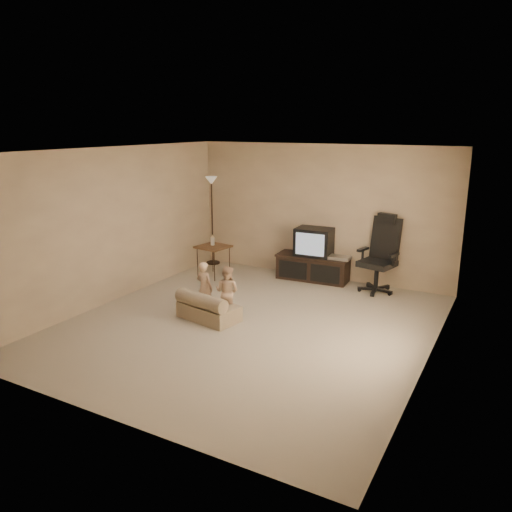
{
  "coord_description": "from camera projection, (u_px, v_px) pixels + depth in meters",
  "views": [
    {
      "loc": [
        3.33,
        -5.91,
        2.84
      ],
      "look_at": [
        -0.21,
        0.6,
        0.88
      ],
      "focal_mm": 35.0,
      "sensor_mm": 36.0,
      "label": 1
    }
  ],
  "objects": [
    {
      "name": "floor",
      "position": [
        249.0,
        325.0,
        7.28
      ],
      "size": [
        5.5,
        5.5,
        0.0
      ],
      "primitive_type": "plane",
      "color": "#B7A891",
      "rests_on": "ground"
    },
    {
      "name": "room_shell",
      "position": [
        248.0,
        223.0,
        6.89
      ],
      "size": [
        5.5,
        5.5,
        5.5
      ],
      "color": "white",
      "rests_on": "floor"
    },
    {
      "name": "tv_stand",
      "position": [
        314.0,
        259.0,
        9.3
      ],
      "size": [
        1.41,
        0.59,
        0.99
      ],
      "rotation": [
        0.0,
        0.0,
        0.06
      ],
      "color": "black",
      "rests_on": "floor"
    },
    {
      "name": "office_chair",
      "position": [
        379.0,
        264.0,
        8.65
      ],
      "size": [
        0.75,
        0.78,
        1.35
      ],
      "rotation": [
        0.0,
        0.0,
        -0.23
      ],
      "color": "black",
      "rests_on": "floor"
    },
    {
      "name": "side_table",
      "position": [
        213.0,
        247.0,
        9.47
      ],
      "size": [
        0.62,
        0.62,
        0.81
      ],
      "rotation": [
        0.0,
        0.0,
        -0.15
      ],
      "color": "brown",
      "rests_on": "floor"
    },
    {
      "name": "floor_lamp",
      "position": [
        212.0,
        201.0,
        10.17
      ],
      "size": [
        0.28,
        0.28,
        1.82
      ],
      "color": "black",
      "rests_on": "floor"
    },
    {
      "name": "child_sofa",
      "position": [
        207.0,
        308.0,
        7.43
      ],
      "size": [
        0.99,
        0.67,
        0.45
      ],
      "rotation": [
        0.0,
        0.0,
        -0.19
      ],
      "color": "tan",
      "rests_on": "floor"
    },
    {
      "name": "toddler_left",
      "position": [
        205.0,
        287.0,
        7.67
      ],
      "size": [
        0.33,
        0.26,
        0.82
      ],
      "primitive_type": "imported",
      "rotation": [
        0.0,
        0.0,
        3.0
      ],
      "color": "tan",
      "rests_on": "floor"
    },
    {
      "name": "toddler_right",
      "position": [
        227.0,
        291.0,
        7.51
      ],
      "size": [
        0.4,
        0.24,
        0.8
      ],
      "primitive_type": "imported",
      "rotation": [
        0.0,
        0.0,
        3.21
      ],
      "color": "tan",
      "rests_on": "floor"
    }
  ]
}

